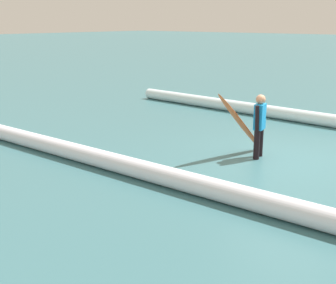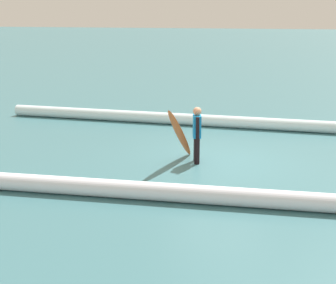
# 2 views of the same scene
# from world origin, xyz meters

# --- Properties ---
(ground_plane) EXTENTS (185.04, 185.04, 0.00)m
(ground_plane) POSITION_xyz_m (0.00, 0.00, 0.00)
(ground_plane) COLOR #3B6E76
(surfer) EXTENTS (0.27, 0.53, 1.49)m
(surfer) POSITION_xyz_m (0.54, 0.35, 0.83)
(surfer) COLOR black
(surfer) RESTS_ON ground_plane
(surfboard) EXTENTS (0.50, 1.63, 1.59)m
(surfboard) POSITION_xyz_m (0.97, 0.45, 0.78)
(surfboard) COLOR #E55926
(surfboard) RESTS_ON ground_plane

